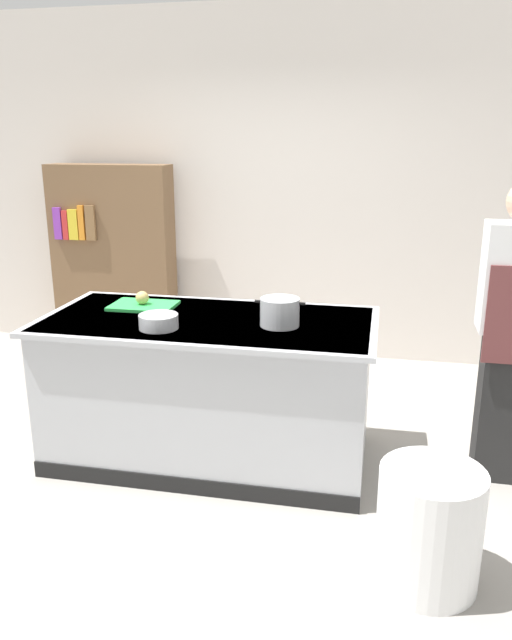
# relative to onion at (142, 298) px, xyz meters

# --- Properties ---
(ground_plane) EXTENTS (10.00, 10.00, 0.00)m
(ground_plane) POSITION_rel_onion_xyz_m (0.47, -0.17, -0.96)
(ground_plane) COLOR #9E9991
(back_wall) EXTENTS (6.40, 0.12, 3.00)m
(back_wall) POSITION_rel_onion_xyz_m (0.47, 1.93, 0.54)
(back_wall) COLOR silver
(back_wall) RESTS_ON ground_plane
(counter_island) EXTENTS (1.98, 0.98, 0.90)m
(counter_island) POSITION_rel_onion_xyz_m (0.47, -0.17, -0.50)
(counter_island) COLOR #B7BABF
(counter_island) RESTS_ON ground_plane
(cutting_board) EXTENTS (0.40, 0.28, 0.02)m
(cutting_board) POSITION_rel_onion_xyz_m (0.00, 0.00, -0.05)
(cutting_board) COLOR green
(cutting_board) RESTS_ON counter_island
(onion) EXTENTS (0.08, 0.08, 0.08)m
(onion) POSITION_rel_onion_xyz_m (0.00, 0.00, 0.00)
(onion) COLOR tan
(onion) RESTS_ON cutting_board
(stock_pot) EXTENTS (0.29, 0.22, 0.16)m
(stock_pot) POSITION_rel_onion_xyz_m (0.91, -0.22, 0.02)
(stock_pot) COLOR #B7BABF
(stock_pot) RESTS_ON counter_island
(mixing_bowl) EXTENTS (0.22, 0.22, 0.08)m
(mixing_bowl) POSITION_rel_onion_xyz_m (0.26, -0.40, -0.02)
(mixing_bowl) COLOR #B7BABF
(mixing_bowl) RESTS_ON counter_island
(trash_bin) EXTENTS (0.46, 0.46, 0.56)m
(trash_bin) POSITION_rel_onion_xyz_m (1.74, -1.08, -0.68)
(trash_bin) COLOR white
(trash_bin) RESTS_ON ground_plane
(bookshelf) EXTENTS (1.10, 0.31, 1.70)m
(bookshelf) POSITION_rel_onion_xyz_m (-0.93, 1.63, -0.11)
(bookshelf) COLOR brown
(bookshelf) RESTS_ON ground_plane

